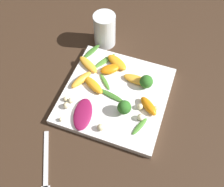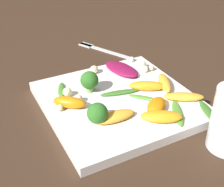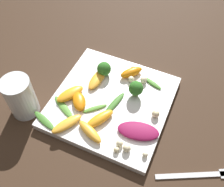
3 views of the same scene
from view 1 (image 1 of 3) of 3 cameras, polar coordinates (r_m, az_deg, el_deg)
name	(u,v)px [view 1 (image 1 of 3)]	position (r m, az deg, el deg)	size (l,w,h in m)	color
ground_plane	(116,97)	(0.75, 0.78, -0.78)	(2.40, 2.40, 0.00)	#382619
plate	(116,95)	(0.75, 0.79, -0.38)	(0.29, 0.29, 0.02)	white
drinking_glass	(105,30)	(0.85, -1.61, 13.66)	(0.07, 0.07, 0.11)	white
fork	(46,173)	(0.68, -14.25, -16.48)	(0.10, 0.17, 0.01)	silver
radicchio_leaf_0	(83,114)	(0.70, -6.37, -4.43)	(0.07, 0.11, 0.01)	maroon
orange_segment_0	(110,69)	(0.78, -0.48, 5.33)	(0.06, 0.06, 0.02)	orange
orange_segment_1	(137,80)	(0.76, 5.38, 3.02)	(0.08, 0.03, 0.01)	#FCAD33
orange_segment_2	(117,62)	(0.79, 1.09, 6.79)	(0.08, 0.06, 0.02)	orange
orange_segment_3	(81,80)	(0.76, -6.71, 3.03)	(0.05, 0.08, 0.02)	#FCAD33
orange_segment_4	(149,106)	(0.71, 7.96, -2.71)	(0.07, 0.06, 0.02)	orange
orange_segment_5	(88,64)	(0.79, -5.19, 6.31)	(0.08, 0.06, 0.01)	#FCAD33
orange_segment_6	(94,84)	(0.75, -4.03, 2.01)	(0.08, 0.06, 0.02)	orange
broccoli_floret_0	(124,107)	(0.69, 2.69, -3.05)	(0.04, 0.04, 0.05)	#7A9E51
broccoli_floret_1	(146,82)	(0.74, 7.47, 2.57)	(0.04, 0.04, 0.04)	#84AD5B
arugula_sprig_0	(92,51)	(0.83, -4.44, 9.15)	(0.04, 0.08, 0.01)	#3D7528
arugula_sprig_1	(111,95)	(0.73, -0.19, -0.41)	(0.08, 0.03, 0.01)	#3D7528
arugula_sprig_2	(140,126)	(0.69, 6.04, -7.12)	(0.03, 0.06, 0.01)	#47842D
arugula_sprig_3	(105,82)	(0.76, -1.55, 2.60)	(0.05, 0.05, 0.01)	#518E33
arugula_sprig_4	(105,61)	(0.81, -1.60, 7.10)	(0.06, 0.08, 0.01)	#518E33
macadamia_nut_0	(140,107)	(0.71, 6.13, -2.85)	(0.02, 0.02, 0.02)	beige
macadamia_nut_1	(141,117)	(0.69, 6.26, -5.16)	(0.02, 0.02, 0.02)	beige
macadamia_nut_2	(100,127)	(0.68, -2.72, -7.31)	(0.02, 0.02, 0.02)	beige
macadamia_nut_3	(66,99)	(0.73, -10.07, -1.13)	(0.01, 0.01, 0.01)	beige
macadamia_nut_4	(156,108)	(0.72, 9.52, -3.18)	(0.01, 0.01, 0.01)	beige
macadamia_nut_5	(71,100)	(0.73, -8.91, -1.48)	(0.02, 0.02, 0.02)	beige
macadamia_nut_6	(66,105)	(0.72, -9.92, -2.57)	(0.02, 0.02, 0.02)	beige
macadamia_nut_7	(61,119)	(0.70, -11.04, -5.54)	(0.01, 0.01, 0.01)	beige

